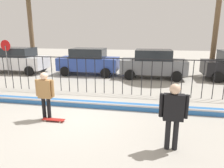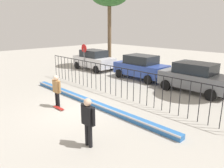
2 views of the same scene
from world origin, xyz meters
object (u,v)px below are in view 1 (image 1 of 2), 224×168
Objects in this scene: parked_car_gray at (153,64)px; skateboarder at (45,92)px; skateboard at (53,120)px; parked_car_white at (18,60)px; stop_sign at (6,53)px; camera_operator at (173,111)px; parked_car_blue at (89,61)px.

skateboarder is at bearing -114.34° from parked_car_gray.
skateboard is 10.35m from parked_car_white.
parked_car_gray reaches higher than skateboard.
camera_operator is at bearing -36.58° from stop_sign.
camera_operator is 0.42× the size of parked_car_gray.
parked_car_blue is at bearing -43.77° from camera_operator.
parked_car_blue is (5.50, 0.29, 0.00)m from parked_car_white.
parked_car_white is at bearing -178.49° from parked_car_gray.
skateboarder is 8.56m from parked_car_gray.
parked_car_blue is 5.81m from stop_sign.
parked_car_gray is at bearing 5.62° from stop_sign.
parked_car_white is at bearing -173.24° from parked_car_blue.
parked_car_gray is at bearing 3.91° from parked_car_white.
parked_car_blue is 1.72× the size of stop_sign.
parked_car_white reaches higher than skateboard.
skateboard is 8.61m from parked_car_gray.
parked_car_gray is at bearing 59.58° from skateboarder.
parked_car_white and parked_car_blue have the same top height.
camera_operator is 0.42× the size of parked_car_white.
skateboarder is 4.35m from camera_operator.
parked_car_gray is 10.30m from stop_sign.
camera_operator is (3.87, -1.07, 1.02)m from skateboard.
skateboarder is 0.39× the size of parked_car_white.
skateboarder is at bearing 1.47° from camera_operator.
parked_car_gray is 1.72× the size of stop_sign.
parked_car_blue is 1.00× the size of parked_car_gray.
parked_car_blue reaches higher than camera_operator.
skateboard is 0.19× the size of parked_car_white.
stop_sign is (-6.46, 6.68, 0.60)m from skateboarder.
parked_car_white is 1.00× the size of parked_car_blue.
stop_sign reaches higher than parked_car_gray.
skateboard is 0.19× the size of parked_car_blue.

